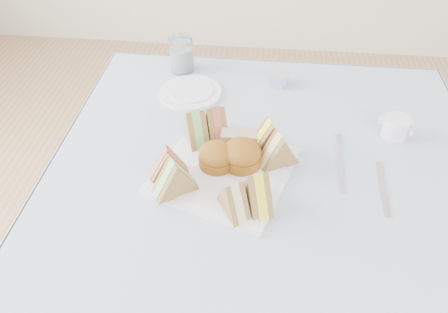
# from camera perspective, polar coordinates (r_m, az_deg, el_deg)

# --- Properties ---
(table) EXTENTS (0.90, 0.90, 0.74)m
(table) POSITION_cam_1_polar(r_m,az_deg,el_deg) (1.30, 4.47, -14.09)
(table) COLOR brown
(table) RESTS_ON floor
(tablecloth) EXTENTS (1.02, 1.02, 0.01)m
(tablecloth) POSITION_cam_1_polar(r_m,az_deg,el_deg) (1.01, 5.57, -2.20)
(tablecloth) COLOR #95A9C8
(tablecloth) RESTS_ON table
(serving_plate) EXTENTS (0.36, 0.36, 0.01)m
(serving_plate) POSITION_cam_1_polar(r_m,az_deg,el_deg) (1.00, 0.00, -1.88)
(serving_plate) COLOR white
(serving_plate) RESTS_ON tablecloth
(sandwich_fl_a) EXTENTS (0.10, 0.07, 0.08)m
(sandwich_fl_a) POSITION_cam_1_polar(r_m,az_deg,el_deg) (0.96, -7.31, -0.75)
(sandwich_fl_a) COLOR #967A4C
(sandwich_fl_a) RESTS_ON serving_plate
(sandwich_fl_b) EXTENTS (0.11, 0.09, 0.09)m
(sandwich_fl_b) POSITION_cam_1_polar(r_m,az_deg,el_deg) (0.92, -6.49, -2.55)
(sandwich_fl_b) COLOR #967A4C
(sandwich_fl_b) RESTS_ON serving_plate
(sandwich_fr_a) EXTENTS (0.08, 0.11, 0.09)m
(sandwich_fr_a) POSITION_cam_1_polar(r_m,az_deg,el_deg) (0.89, 4.33, -4.24)
(sandwich_fr_a) COLOR #967A4C
(sandwich_fr_a) RESTS_ON serving_plate
(sandwich_fr_b) EXTENTS (0.08, 0.10, 0.08)m
(sandwich_fr_b) POSITION_cam_1_polar(r_m,az_deg,el_deg) (0.88, 1.31, -5.30)
(sandwich_fr_b) COLOR #967A4C
(sandwich_fr_b) RESTS_ON serving_plate
(sandwich_bl_a) EXTENTS (0.08, 0.11, 0.09)m
(sandwich_bl_a) POSITION_cam_1_polar(r_m,az_deg,el_deg) (1.05, -3.69, 4.04)
(sandwich_bl_a) COLOR #967A4C
(sandwich_bl_a) RESTS_ON serving_plate
(sandwich_bl_b) EXTENTS (0.08, 0.11, 0.09)m
(sandwich_bl_b) POSITION_cam_1_polar(r_m,az_deg,el_deg) (1.06, -1.09, 4.62)
(sandwich_bl_b) COLOR #967A4C
(sandwich_bl_b) RESTS_ON serving_plate
(sandwich_br_a) EXTENTS (0.10, 0.09, 0.08)m
(sandwich_br_a) POSITION_cam_1_polar(r_m,az_deg,el_deg) (0.99, 7.11, 0.96)
(sandwich_br_a) COLOR #967A4C
(sandwich_br_a) RESTS_ON serving_plate
(sandwich_br_b) EXTENTS (0.11, 0.08, 0.09)m
(sandwich_br_b) POSITION_cam_1_polar(r_m,az_deg,el_deg) (1.02, 5.86, 2.74)
(sandwich_br_b) COLOR #967A4C
(sandwich_br_b) RESTS_ON serving_plate
(scone_left) EXTENTS (0.10, 0.10, 0.06)m
(scone_left) POSITION_cam_1_polar(r_m,az_deg,el_deg) (0.98, -0.95, 0.08)
(scone_left) COLOR #9E6512
(scone_left) RESTS_ON serving_plate
(scone_right) EXTENTS (0.11, 0.11, 0.06)m
(scone_right) POSITION_cam_1_polar(r_m,az_deg,el_deg) (0.99, 2.32, 0.26)
(scone_right) COLOR #9E6512
(scone_right) RESTS_ON serving_plate
(pastry_slice) EXTENTS (0.09, 0.04, 0.04)m
(pastry_slice) POSITION_cam_1_polar(r_m,az_deg,el_deg) (1.04, 2.18, 2.16)
(pastry_slice) COLOR #DECB88
(pastry_slice) RESTS_ON serving_plate
(side_plate) EXTENTS (0.23, 0.23, 0.01)m
(side_plate) POSITION_cam_1_polar(r_m,az_deg,el_deg) (1.25, -4.38, 8.33)
(side_plate) COLOR white
(side_plate) RESTS_ON tablecloth
(water_glass) EXTENTS (0.09, 0.09, 0.10)m
(water_glass) POSITION_cam_1_polar(r_m,az_deg,el_deg) (1.35, -5.57, 13.11)
(water_glass) COLOR white
(water_glass) RESTS_ON tablecloth
(tea_strainer) EXTENTS (0.07, 0.07, 0.04)m
(tea_strainer) POSITION_cam_1_polar(r_m,az_deg,el_deg) (1.29, 7.17, 9.93)
(tea_strainer) COLOR silver
(tea_strainer) RESTS_ON tablecloth
(knife) EXTENTS (0.02, 0.17, 0.00)m
(knife) POSITION_cam_1_polar(r_m,az_deg,el_deg) (1.03, 20.04, -3.88)
(knife) COLOR silver
(knife) RESTS_ON tablecloth
(fork) EXTENTS (0.02, 0.17, 0.00)m
(fork) POSITION_cam_1_polar(r_m,az_deg,el_deg) (1.05, 15.01, -1.32)
(fork) COLOR silver
(fork) RESTS_ON tablecloth
(creamer_jug) EXTENTS (0.08, 0.08, 0.06)m
(creamer_jug) POSITION_cam_1_polar(r_m,az_deg,el_deg) (1.17, 21.53, 3.57)
(creamer_jug) COLOR white
(creamer_jug) RESTS_ON tablecloth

